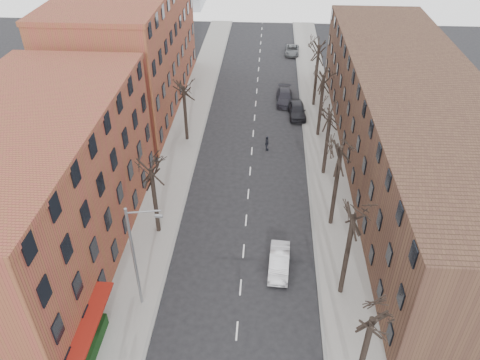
# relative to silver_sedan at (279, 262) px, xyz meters

# --- Properties ---
(sidewalk_left) EXTENTS (4.00, 90.00, 0.15)m
(sidewalk_left) POSITION_rel_silver_sedan_xyz_m (-10.95, 20.80, -0.66)
(sidewalk_left) COLOR gray
(sidewalk_left) RESTS_ON ground
(sidewalk_right) EXTENTS (4.00, 90.00, 0.15)m
(sidewalk_right) POSITION_rel_silver_sedan_xyz_m (5.05, 20.80, -0.66)
(sidewalk_right) COLOR gray
(sidewalk_right) RESTS_ON ground
(building_left_near) EXTENTS (12.00, 26.00, 12.00)m
(building_left_near) POSITION_rel_silver_sedan_xyz_m (-18.95, 0.80, 5.27)
(building_left_near) COLOR brown
(building_left_near) RESTS_ON ground
(building_left_far) EXTENTS (12.00, 28.00, 14.00)m
(building_left_far) POSITION_rel_silver_sedan_xyz_m (-18.95, 29.80, 6.27)
(building_left_far) COLOR brown
(building_left_far) RESTS_ON ground
(building_right) EXTENTS (12.00, 50.00, 10.00)m
(building_right) POSITION_rel_silver_sedan_xyz_m (13.05, 15.80, 4.27)
(building_right) COLOR #493022
(building_right) RESTS_ON ground
(awning_left) EXTENTS (1.20, 7.00, 0.15)m
(awning_left) POSITION_rel_silver_sedan_xyz_m (-12.35, -8.20, -0.73)
(awning_left) COLOR maroon
(awning_left) RESTS_ON ground
(hedge) EXTENTS (0.80, 6.00, 1.00)m
(hedge) POSITION_rel_silver_sedan_xyz_m (-12.45, -9.20, -0.08)
(hedge) COLOR #133412
(hedge) RESTS_ON sidewalk_left
(tree_right_b) EXTENTS (5.20, 5.20, 10.80)m
(tree_right_b) POSITION_rel_silver_sedan_xyz_m (4.65, -2.20, -0.73)
(tree_right_b) COLOR black
(tree_right_b) RESTS_ON ground
(tree_right_c) EXTENTS (5.20, 5.20, 11.60)m
(tree_right_c) POSITION_rel_silver_sedan_xyz_m (4.65, 5.80, -0.73)
(tree_right_c) COLOR black
(tree_right_c) RESTS_ON ground
(tree_right_d) EXTENTS (5.20, 5.20, 10.00)m
(tree_right_d) POSITION_rel_silver_sedan_xyz_m (4.65, 13.80, -0.73)
(tree_right_d) COLOR black
(tree_right_d) RESTS_ON ground
(tree_right_e) EXTENTS (5.20, 5.20, 10.80)m
(tree_right_e) POSITION_rel_silver_sedan_xyz_m (4.65, 21.80, -0.73)
(tree_right_e) COLOR black
(tree_right_e) RESTS_ON ground
(tree_right_f) EXTENTS (5.20, 5.20, 11.60)m
(tree_right_f) POSITION_rel_silver_sedan_xyz_m (4.65, 29.80, -0.73)
(tree_right_f) COLOR black
(tree_right_f) RESTS_ON ground
(tree_left_a) EXTENTS (5.20, 5.20, 9.50)m
(tree_left_a) POSITION_rel_silver_sedan_xyz_m (-10.55, 3.80, -0.73)
(tree_left_a) COLOR black
(tree_left_a) RESTS_ON ground
(tree_left_b) EXTENTS (5.20, 5.20, 9.50)m
(tree_left_b) POSITION_rel_silver_sedan_xyz_m (-10.55, 19.80, -0.73)
(tree_left_b) COLOR black
(tree_left_b) RESTS_ON ground
(streetlight) EXTENTS (2.45, 0.22, 9.03)m
(streetlight) POSITION_rel_silver_sedan_xyz_m (-9.98, -4.20, 4.28)
(streetlight) COLOR slate
(streetlight) RESTS_ON ground
(silver_sedan) EXTENTS (1.80, 4.54, 1.47)m
(silver_sedan) POSITION_rel_silver_sedan_xyz_m (0.00, 0.00, 0.00)
(silver_sedan) COLOR silver
(silver_sedan) RESTS_ON ground
(parked_car_near) EXTENTS (2.32, 5.15, 1.72)m
(parked_car_near) POSITION_rel_silver_sedan_xyz_m (2.35, 26.60, 0.12)
(parked_car_near) COLOR black
(parked_car_near) RESTS_ON ground
(parked_car_mid) EXTENTS (2.17, 5.28, 1.53)m
(parked_car_mid) POSITION_rel_silver_sedan_xyz_m (0.85, 30.50, 0.03)
(parked_car_mid) COLOR black
(parked_car_mid) RESTS_ON ground
(parked_car_far) EXTENTS (2.40, 4.81, 1.31)m
(parked_car_far) POSITION_rel_silver_sedan_xyz_m (2.35, 48.67, -0.08)
(parked_car_far) COLOR #54575B
(parked_car_far) RESTS_ON ground
(pedestrian_crossing) EXTENTS (0.47, 1.03, 1.73)m
(pedestrian_crossing) POSITION_rel_silver_sedan_xyz_m (-1.29, 18.12, 0.13)
(pedestrian_crossing) COLOR black
(pedestrian_crossing) RESTS_ON ground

